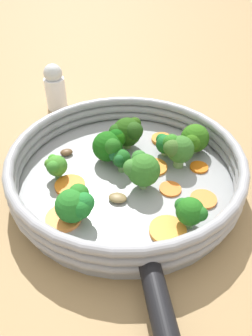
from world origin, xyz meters
TOP-DOWN VIEW (x-y plane):
  - ground_plane at (0.00, 0.00)m, footprint 4.00×4.00m
  - skillet at (0.00, 0.00)m, footprint 0.33×0.33m
  - skillet_rim_wall at (0.00, 0.00)m, footprint 0.35×0.35m
  - skillet_rivet_left at (0.14, -0.08)m, footprint 0.01×0.01m
  - skillet_rivet_right at (0.16, -0.03)m, footprint 0.01×0.01m
  - carrot_slice_0 at (-0.06, 0.00)m, footprint 0.04×0.04m
  - carrot_slice_1 at (-0.05, 0.10)m, footprint 0.04×0.04m
  - carrot_slice_2 at (0.01, 0.05)m, footprint 0.05×0.05m
  - carrot_slice_3 at (0.10, 0.07)m, footprint 0.05×0.05m
  - carrot_slice_4 at (-0.02, -0.08)m, footprint 0.06×0.06m
  - carrot_slice_5 at (0.04, 0.11)m, footprint 0.03×0.03m
  - carrot_slice_6 at (0.06, 0.04)m, footprint 0.04×0.04m
  - carrot_slice_7 at (0.04, -0.11)m, footprint 0.07×0.07m
  - carrot_slice_8 at (0.12, -0.01)m, footprint 0.07×0.07m
  - broccoli_floret_0 at (-0.05, -0.09)m, footprint 0.04×0.03m
  - broccoli_floret_1 at (0.02, 0.08)m, footprint 0.05×0.05m
  - broccoli_floret_2 at (0.12, 0.02)m, footprint 0.04×0.04m
  - broccoli_floret_3 at (-0.01, -0.00)m, footprint 0.03×0.03m
  - broccoli_floret_4 at (-0.06, 0.04)m, footprint 0.05×0.06m
  - broccoli_floret_5 at (0.03, 0.01)m, footprint 0.05×0.05m
  - broccoli_floret_6 at (-0.05, -0.00)m, footprint 0.05×0.05m
  - broccoli_floret_7 at (0.05, -0.10)m, footprint 0.05×0.05m
  - broccoli_floret_8 at (0.01, 0.12)m, footprint 0.05×0.05m
  - broccoli_floret_9 at (-0.02, 0.08)m, footprint 0.04×0.03m
  - mushroom_piece_0 at (-0.01, 0.04)m, footprint 0.03×0.03m
  - mushroom_piece_1 at (0.04, -0.04)m, footprint 0.03×0.03m
  - mushroom_piece_2 at (-0.09, -0.06)m, footprint 0.02×0.02m
  - salt_shaker at (-0.28, -0.01)m, footprint 0.04×0.04m

SIDE VIEW (x-z plane):
  - ground_plane at x=0.00m, z-range 0.00..0.00m
  - skillet at x=0.00m, z-range 0.00..0.02m
  - carrot_slice_6 at x=0.06m, z-range 0.02..0.02m
  - carrot_slice_0 at x=-0.06m, z-range 0.02..0.02m
  - carrot_slice_5 at x=0.04m, z-range 0.02..0.02m
  - carrot_slice_3 at x=0.10m, z-range 0.02..0.02m
  - carrot_slice_2 at x=0.01m, z-range 0.02..0.02m
  - carrot_slice_7 at x=0.04m, z-range 0.02..0.02m
  - carrot_slice_1 at x=-0.05m, z-range 0.02..0.02m
  - carrot_slice_8 at x=0.12m, z-range 0.02..0.02m
  - carrot_slice_4 at x=-0.02m, z-range 0.02..0.02m
  - skillet_rivet_left at x=0.14m, z-range 0.02..0.03m
  - skillet_rivet_right at x=0.16m, z-range 0.02..0.03m
  - mushroom_piece_1 at x=0.04m, z-range 0.02..0.03m
  - mushroom_piece_2 at x=-0.09m, z-range 0.02..0.03m
  - mushroom_piece_0 at x=-0.01m, z-range 0.02..0.03m
  - broccoli_floret_9 at x=-0.02m, z-range 0.02..0.06m
  - skillet_rim_wall at x=0.00m, z-range 0.02..0.06m
  - broccoli_floret_3 at x=-0.01m, z-range 0.02..0.06m
  - broccoli_floret_0 at x=-0.05m, z-range 0.02..0.06m
  - broccoli_floret_2 at x=0.12m, z-range 0.02..0.07m
  - broccoli_floret_8 at x=0.01m, z-range 0.02..0.07m
  - broccoli_floret_7 at x=0.05m, z-range 0.02..0.07m
  - salt_shaker at x=-0.28m, z-range 0.00..0.09m
  - broccoli_floret_6 at x=-0.05m, z-range 0.02..0.07m
  - broccoli_floret_4 at x=-0.06m, z-range 0.02..0.08m
  - broccoli_floret_5 at x=0.03m, z-range 0.02..0.08m
  - broccoli_floret_1 at x=0.02m, z-range 0.02..0.08m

